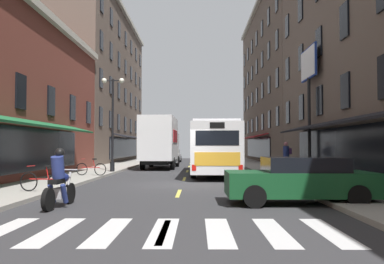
{
  "coord_description": "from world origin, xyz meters",
  "views": [
    {
      "loc": [
        0.67,
        -18.1,
        1.7
      ],
      "look_at": [
        0.4,
        3.2,
        2.47
      ],
      "focal_mm": 37.59,
      "sensor_mm": 36.0,
      "label": 1
    }
  ],
  "objects_px": {
    "billboard_sign": "(309,77)",
    "pedestrian_near": "(286,156)",
    "bicycle_mid": "(91,169)",
    "box_truck": "(161,143)",
    "bicycle_near": "(43,181)",
    "sedan_near": "(300,180)",
    "sedan_mid": "(171,156)",
    "street_lamp_twin": "(113,120)",
    "motorcycle_rider": "(59,182)",
    "transit_bus": "(214,148)"
  },
  "relations": [
    {
      "from": "billboard_sign",
      "to": "street_lamp_twin",
      "type": "bearing_deg",
      "value": 169.38
    },
    {
      "from": "sedan_near",
      "to": "street_lamp_twin",
      "type": "bearing_deg",
      "value": 122.67
    },
    {
      "from": "box_truck",
      "to": "sedan_near",
      "type": "xyz_separation_m",
      "value": [
        5.87,
        -18.99,
        -1.29
      ]
    },
    {
      "from": "transit_bus",
      "to": "bicycle_mid",
      "type": "bearing_deg",
      "value": -155.11
    },
    {
      "from": "sedan_near",
      "to": "motorcycle_rider",
      "type": "xyz_separation_m",
      "value": [
        -6.89,
        -0.87,
        -0.0
      ]
    },
    {
      "from": "box_truck",
      "to": "bicycle_near",
      "type": "relative_size",
      "value": 4.63
    },
    {
      "from": "transit_bus",
      "to": "bicycle_near",
      "type": "xyz_separation_m",
      "value": [
        -6.37,
        -10.95,
        -1.11
      ]
    },
    {
      "from": "motorcycle_rider",
      "to": "bicycle_near",
      "type": "bearing_deg",
      "value": 119.09
    },
    {
      "from": "billboard_sign",
      "to": "sedan_near",
      "type": "distance_m",
      "value": 12.35
    },
    {
      "from": "box_truck",
      "to": "bicycle_near",
      "type": "height_order",
      "value": "box_truck"
    },
    {
      "from": "transit_bus",
      "to": "pedestrian_near",
      "type": "distance_m",
      "value": 4.41
    },
    {
      "from": "billboard_sign",
      "to": "bicycle_mid",
      "type": "xyz_separation_m",
      "value": [
        -12.11,
        -1.18,
        -5.15
      ]
    },
    {
      "from": "bicycle_near",
      "to": "street_lamp_twin",
      "type": "distance_m",
      "value": 11.54
    },
    {
      "from": "motorcycle_rider",
      "to": "bicycle_near",
      "type": "distance_m",
      "value": 3.1
    },
    {
      "from": "billboard_sign",
      "to": "street_lamp_twin",
      "type": "distance_m",
      "value": 12.09
    },
    {
      "from": "sedan_mid",
      "to": "bicycle_near",
      "type": "distance_m",
      "value": 28.44
    },
    {
      "from": "pedestrian_near",
      "to": "motorcycle_rider",
      "type": "bearing_deg",
      "value": 120.08
    },
    {
      "from": "bicycle_mid",
      "to": "pedestrian_near",
      "type": "xyz_separation_m",
      "value": [
        11.13,
        2.65,
        0.62
      ]
    },
    {
      "from": "sedan_near",
      "to": "motorcycle_rider",
      "type": "bearing_deg",
      "value": -172.82
    },
    {
      "from": "sedan_mid",
      "to": "motorcycle_rider",
      "type": "distance_m",
      "value": 31.04
    },
    {
      "from": "motorcycle_rider",
      "to": "street_lamp_twin",
      "type": "xyz_separation_m",
      "value": [
        -1.46,
        13.88,
        2.66
      ]
    },
    {
      "from": "bicycle_near",
      "to": "street_lamp_twin",
      "type": "xyz_separation_m",
      "value": [
        0.05,
        11.18,
        2.87
      ]
    },
    {
      "from": "billboard_sign",
      "to": "pedestrian_near",
      "type": "distance_m",
      "value": 4.86
    },
    {
      "from": "bicycle_near",
      "to": "sedan_mid",
      "type": "bearing_deg",
      "value": 84.67
    },
    {
      "from": "billboard_sign",
      "to": "box_truck",
      "type": "bearing_deg",
      "value": 138.41
    },
    {
      "from": "transit_bus",
      "to": "street_lamp_twin",
      "type": "bearing_deg",
      "value": 177.93
    },
    {
      "from": "billboard_sign",
      "to": "bicycle_near",
      "type": "xyz_separation_m",
      "value": [
        -11.72,
        -8.99,
        -5.15
      ]
    },
    {
      "from": "sedan_near",
      "to": "transit_bus",
      "type": "bearing_deg",
      "value": 98.97
    },
    {
      "from": "billboard_sign",
      "to": "bicycle_near",
      "type": "relative_size",
      "value": 4.24
    },
    {
      "from": "billboard_sign",
      "to": "transit_bus",
      "type": "xyz_separation_m",
      "value": [
        -5.35,
        1.96,
        -4.04
      ]
    },
    {
      "from": "sedan_mid",
      "to": "bicycle_mid",
      "type": "distance_m",
      "value": 20.73
    },
    {
      "from": "street_lamp_twin",
      "to": "billboard_sign",
      "type": "bearing_deg",
      "value": -10.62
    },
    {
      "from": "box_truck",
      "to": "pedestrian_near",
      "type": "bearing_deg",
      "value": -39.2
    },
    {
      "from": "transit_bus",
      "to": "motorcycle_rider",
      "type": "height_order",
      "value": "transit_bus"
    },
    {
      "from": "sedan_mid",
      "to": "transit_bus",
      "type": "bearing_deg",
      "value": -77.89
    },
    {
      "from": "motorcycle_rider",
      "to": "bicycle_mid",
      "type": "relative_size",
      "value": 1.22
    },
    {
      "from": "sedan_near",
      "to": "sedan_mid",
      "type": "relative_size",
      "value": 0.92
    },
    {
      "from": "sedan_near",
      "to": "bicycle_near",
      "type": "distance_m",
      "value": 8.59
    },
    {
      "from": "bicycle_near",
      "to": "bicycle_mid",
      "type": "height_order",
      "value": "same"
    },
    {
      "from": "bicycle_mid",
      "to": "transit_bus",
      "type": "bearing_deg",
      "value": 24.89
    },
    {
      "from": "bicycle_near",
      "to": "motorcycle_rider",
      "type": "bearing_deg",
      "value": -60.91
    },
    {
      "from": "sedan_near",
      "to": "bicycle_near",
      "type": "bearing_deg",
      "value": 167.67
    },
    {
      "from": "sedan_near",
      "to": "billboard_sign",
      "type": "bearing_deg",
      "value": 72.9
    },
    {
      "from": "pedestrian_near",
      "to": "street_lamp_twin",
      "type": "height_order",
      "value": "street_lamp_twin"
    },
    {
      "from": "sedan_mid",
      "to": "bicycle_near",
      "type": "height_order",
      "value": "sedan_mid"
    },
    {
      "from": "sedan_mid",
      "to": "bicycle_mid",
      "type": "xyz_separation_m",
      "value": [
        -3.04,
        -20.51,
        -0.19
      ]
    },
    {
      "from": "transit_bus",
      "to": "billboard_sign",
      "type": "bearing_deg",
      "value": -20.13
    },
    {
      "from": "sedan_mid",
      "to": "street_lamp_twin",
      "type": "height_order",
      "value": "street_lamp_twin"
    },
    {
      "from": "sedan_near",
      "to": "sedan_mid",
      "type": "bearing_deg",
      "value": 100.79
    },
    {
      "from": "bicycle_near",
      "to": "street_lamp_twin",
      "type": "relative_size",
      "value": 0.29
    }
  ]
}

